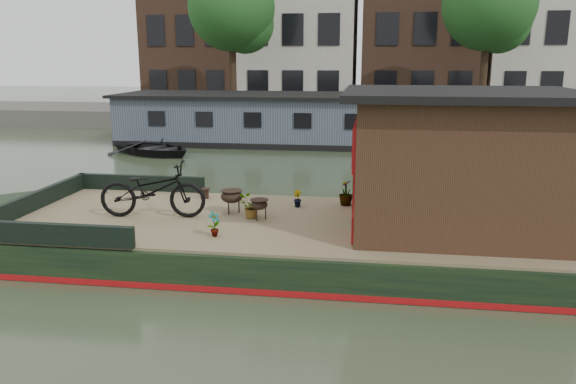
# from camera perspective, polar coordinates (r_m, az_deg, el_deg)

# --- Properties ---
(ground) EXTENTS (120.00, 120.00, 0.00)m
(ground) POSITION_cam_1_polar(r_m,az_deg,el_deg) (10.59, 4.36, -6.44)
(ground) COLOR #2F3C26
(ground) RESTS_ON ground
(houseboat_hull) EXTENTS (14.01, 4.02, 0.60)m
(houseboat_hull) POSITION_cam_1_polar(r_m,az_deg,el_deg) (10.67, -2.79, -4.72)
(houseboat_hull) COLOR black
(houseboat_hull) RESTS_ON ground
(houseboat_deck) EXTENTS (11.80, 3.80, 0.05)m
(houseboat_deck) POSITION_cam_1_polar(r_m,az_deg,el_deg) (10.40, 4.42, -3.20)
(houseboat_deck) COLOR #7F684E
(houseboat_deck) RESTS_ON houseboat_hull
(bow_bulwark) EXTENTS (3.00, 4.00, 0.35)m
(bow_bulwark) POSITION_cam_1_polar(r_m,az_deg,el_deg) (11.80, -20.91, -1.04)
(bow_bulwark) COLOR black
(bow_bulwark) RESTS_ON houseboat_deck
(cabin) EXTENTS (4.00, 3.50, 2.42)m
(cabin) POSITION_cam_1_polar(r_m,az_deg,el_deg) (10.20, 16.91, 3.16)
(cabin) COLOR #311E13
(cabin) RESTS_ON houseboat_deck
(bicycle) EXTENTS (2.07, 0.91, 1.05)m
(bicycle) POSITION_cam_1_polar(r_m,az_deg,el_deg) (10.88, -13.61, 0.21)
(bicycle) COLOR black
(bicycle) RESTS_ON houseboat_deck
(potted_plant_a) EXTENTS (0.26, 0.28, 0.44)m
(potted_plant_a) POSITION_cam_1_polar(r_m,az_deg,el_deg) (9.56, -7.51, -3.25)
(potted_plant_a) COLOR maroon
(potted_plant_a) RESTS_ON houseboat_deck
(potted_plant_b) EXTENTS (0.24, 0.24, 0.35)m
(potted_plant_b) POSITION_cam_1_polar(r_m,az_deg,el_deg) (11.38, 0.94, -0.66)
(potted_plant_b) COLOR maroon
(potted_plant_b) RESTS_ON houseboat_deck
(potted_plant_c) EXTENTS (0.52, 0.50, 0.44)m
(potted_plant_c) POSITION_cam_1_polar(r_m,az_deg,el_deg) (10.58, -3.84, -1.51)
(potted_plant_c) COLOR #A75D30
(potted_plant_c) RESTS_ON houseboat_deck
(potted_plant_d) EXTENTS (0.35, 0.35, 0.53)m
(potted_plant_d) POSITION_cam_1_polar(r_m,az_deg,el_deg) (11.55, 5.89, -0.05)
(potted_plant_d) COLOR #9A482A
(potted_plant_d) RESTS_ON houseboat_deck
(potted_plant_e) EXTENTS (0.12, 0.16, 0.26)m
(potted_plant_e) POSITION_cam_1_polar(r_m,az_deg,el_deg) (9.97, -20.94, -3.88)
(potted_plant_e) COLOR #A95731
(potted_plant_e) RESTS_ON houseboat_deck
(brazier_front) EXTENTS (0.48, 0.48, 0.39)m
(brazier_front) POSITION_cam_1_polar(r_m,az_deg,el_deg) (10.49, -2.92, -1.78)
(brazier_front) COLOR black
(brazier_front) RESTS_ON houseboat_deck
(brazier_rear) EXTENTS (0.52, 0.52, 0.46)m
(brazier_rear) POSITION_cam_1_polar(r_m,az_deg,el_deg) (10.95, -5.72, -0.98)
(brazier_rear) COLOR black
(brazier_rear) RESTS_ON houseboat_deck
(bollard_port) EXTENTS (0.19, 0.19, 0.22)m
(bollard_port) POSITION_cam_1_polar(r_m,az_deg,el_deg) (12.21, -8.35, -0.13)
(bollard_port) COLOR black
(bollard_port) RESTS_ON houseboat_deck
(bollard_stbd) EXTENTS (0.17, 0.17, 0.19)m
(bollard_stbd) POSITION_cam_1_polar(r_m,az_deg,el_deg) (10.14, -21.68, -3.87)
(bollard_stbd) COLOR black
(bollard_stbd) RESTS_ON houseboat_deck
(dinghy) EXTENTS (4.38, 3.97, 0.74)m
(dinghy) POSITION_cam_1_polar(r_m,az_deg,el_deg) (22.10, -13.49, 4.69)
(dinghy) COLOR black
(dinghy) RESTS_ON ground
(far_houseboat) EXTENTS (20.40, 4.40, 2.11)m
(far_houseboat) POSITION_cam_1_polar(r_m,az_deg,el_deg) (24.09, 6.84, 7.10)
(far_houseboat) COLOR #4C5966
(far_houseboat) RESTS_ON ground
(quay) EXTENTS (60.00, 6.00, 0.90)m
(quay) POSITION_cam_1_polar(r_m,az_deg,el_deg) (30.61, 7.19, 7.45)
(quay) COLOR #47443F
(quay) RESTS_ON ground
(tree_left) EXTENTS (4.40, 4.40, 7.40)m
(tree_left) POSITION_cam_1_polar(r_m,az_deg,el_deg) (29.94, -5.43, 17.80)
(tree_left) COLOR #332316
(tree_left) RESTS_ON quay
(tree_right) EXTENTS (4.40, 4.40, 7.40)m
(tree_right) POSITION_cam_1_polar(r_m,az_deg,el_deg) (29.62, 19.97, 17.13)
(tree_right) COLOR #332316
(tree_right) RESTS_ON quay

